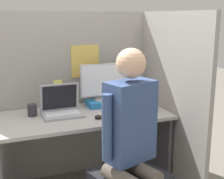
# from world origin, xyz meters

# --- Properties ---
(cubicle_panel_back) EXTENTS (2.04, 0.05, 1.64)m
(cubicle_panel_back) POSITION_xyz_m (0.00, 0.75, 0.82)
(cubicle_panel_back) COLOR gray
(cubicle_panel_back) RESTS_ON ground
(cubicle_panel_right) EXTENTS (0.04, 1.37, 1.64)m
(cubicle_panel_right) POSITION_xyz_m (0.80, 0.29, 0.82)
(cubicle_panel_right) COLOR gray
(cubicle_panel_right) RESTS_ON ground
(desk) EXTENTS (1.54, 0.72, 0.74)m
(desk) POSITION_xyz_m (0.00, 0.36, 0.56)
(desk) COLOR #9E9993
(desk) RESTS_ON ground
(paper_box) EXTENTS (0.35, 0.20, 0.06)m
(paper_box) POSITION_xyz_m (0.28, 0.55, 0.77)
(paper_box) COLOR #236BAD
(paper_box) RESTS_ON desk
(monitor) EXTENTS (0.48, 0.19, 0.36)m
(monitor) POSITION_xyz_m (0.28, 0.55, 0.98)
(monitor) COLOR #B2B2B7
(monitor) RESTS_ON paper_box
(laptop) EXTENTS (0.35, 0.26, 0.27)m
(laptop) POSITION_xyz_m (-0.18, 0.41, 0.79)
(laptop) COLOR #99999E
(laptop) RESTS_ON desk
(mouse) EXTENTS (0.06, 0.05, 0.04)m
(mouse) POSITION_xyz_m (0.09, 0.19, 0.76)
(mouse) COLOR black
(mouse) RESTS_ON desk
(stapler) EXTENTS (0.05, 0.17, 0.04)m
(stapler) POSITION_xyz_m (0.65, 0.29, 0.76)
(stapler) COLOR #A31919
(stapler) RESTS_ON desk
(carrot_toy) EXTENTS (0.04, 0.16, 0.04)m
(carrot_toy) POSITION_xyz_m (0.13, 0.12, 0.76)
(carrot_toy) COLOR orange
(carrot_toy) RESTS_ON desk
(office_chair) EXTENTS (0.58, 0.63, 1.06)m
(office_chair) POSITION_xyz_m (0.18, -0.24, 0.55)
(office_chair) COLOR black
(office_chair) RESTS_ON ground
(person) EXTENTS (0.46, 0.50, 1.39)m
(person) POSITION_xyz_m (0.13, -0.39, 0.81)
(person) COLOR brown
(person) RESTS_ON ground
(coffee_mug) EXTENTS (0.09, 0.09, 0.10)m
(coffee_mug) POSITION_xyz_m (0.57, 0.55, 0.79)
(coffee_mug) COLOR #A3332D
(coffee_mug) RESTS_ON desk
(pen_cup) EXTENTS (0.08, 0.08, 0.11)m
(pen_cup) POSITION_xyz_m (-0.42, 0.48, 0.79)
(pen_cup) COLOR #28282D
(pen_cup) RESTS_ON desk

